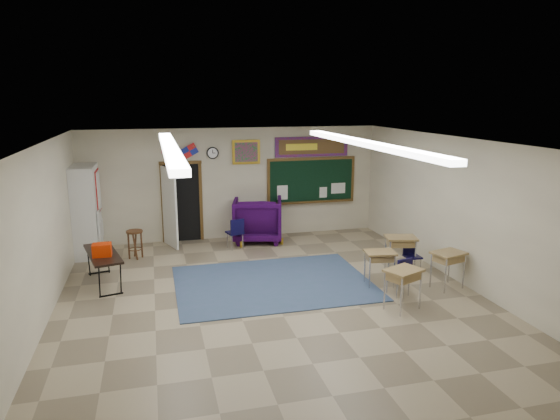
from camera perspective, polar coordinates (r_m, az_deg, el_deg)
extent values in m
plane|color=gray|center=(9.74, -0.83, -10.11)|extent=(9.00, 9.00, 0.00)
cube|color=beige|center=(13.59, -5.32, 3.02)|extent=(8.00, 0.04, 3.00)
cube|color=beige|center=(5.24, 11.07, -13.36)|extent=(8.00, 0.04, 3.00)
cube|color=beige|center=(9.22, -25.83, -2.91)|extent=(0.04, 9.00, 3.00)
cube|color=beige|center=(10.89, 20.07, -0.15)|extent=(0.04, 9.00, 3.00)
cube|color=silver|center=(9.01, -0.89, 7.75)|extent=(8.00, 9.00, 0.04)
cube|color=#344163|center=(10.50, -0.79, -8.31)|extent=(4.00, 3.00, 0.02)
cube|color=black|center=(13.52, -11.14, 0.84)|extent=(0.95, 0.04, 2.10)
cube|color=silver|center=(13.07, -12.53, 0.28)|extent=(0.35, 0.86, 2.05)
cube|color=#523817|center=(14.07, 3.60, 3.39)|extent=(2.55, 0.05, 1.30)
cube|color=black|center=(14.05, 3.62, 3.38)|extent=(2.40, 0.03, 1.15)
cube|color=#523817|center=(14.12, 3.64, 0.94)|extent=(2.40, 0.12, 0.04)
cube|color=#A20D11|center=(13.94, 3.65, 7.24)|extent=(2.10, 0.04, 0.55)
cube|color=brown|center=(13.93, 3.67, 7.24)|extent=(1.90, 0.03, 0.40)
cube|color=#A78220|center=(13.50, -3.89, 6.63)|extent=(0.75, 0.05, 0.65)
cube|color=#A51466|center=(13.48, -3.88, 6.62)|extent=(0.62, 0.03, 0.52)
cylinder|color=black|center=(13.37, -7.71, 6.48)|extent=(0.32, 0.05, 0.32)
cylinder|color=white|center=(13.35, -7.70, 6.47)|extent=(0.26, 0.02, 0.26)
cube|color=silver|center=(12.96, -21.25, -0.08)|extent=(0.55, 1.25, 2.20)
imported|color=#20042F|center=(13.38, -2.56, -1.08)|extent=(1.53, 1.56, 1.18)
cube|color=olive|center=(10.36, 11.37, -4.78)|extent=(0.67, 0.54, 0.04)
cube|color=olive|center=(10.39, 11.35, -5.31)|extent=(0.58, 0.46, 0.12)
cube|color=olive|center=(11.28, 13.66, -3.09)|extent=(0.76, 0.63, 0.04)
cube|color=olive|center=(11.31, 13.63, -3.63)|extent=(0.65, 0.54, 0.13)
cube|color=olive|center=(9.30, 13.95, -6.72)|extent=(0.78, 0.69, 0.04)
cube|color=olive|center=(9.34, 13.92, -7.34)|extent=(0.67, 0.59, 0.13)
cube|color=olive|center=(10.58, 18.73, -4.69)|extent=(0.74, 0.63, 0.04)
cube|color=olive|center=(10.61, 18.69, -5.23)|extent=(0.63, 0.53, 0.13)
cube|color=black|center=(10.89, -19.61, -4.73)|extent=(0.92, 1.71, 0.05)
cube|color=red|center=(10.63, -19.68, -4.32)|extent=(0.36, 0.27, 0.25)
cylinder|color=#4E2C17|center=(12.37, -16.31, -2.38)|extent=(0.39, 0.39, 0.05)
torus|color=#4E2C17|center=(12.49, -16.19, -4.31)|extent=(0.32, 0.32, 0.02)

